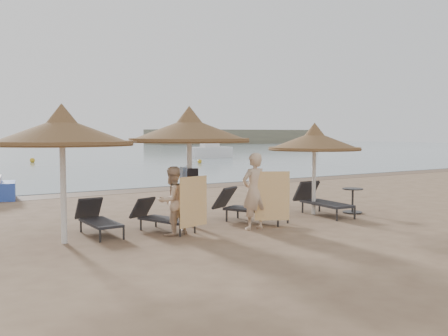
# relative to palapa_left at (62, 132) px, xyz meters

# --- Properties ---
(ground) EXTENTS (160.00, 160.00, 0.00)m
(ground) POSITION_rel_palapa_left_xyz_m (2.77, -1.34, -2.29)
(ground) COLOR #896B51
(ground) RESTS_ON ground
(wet_sand_strip) EXTENTS (200.00, 1.60, 0.01)m
(wet_sand_strip) POSITION_rel_palapa_left_xyz_m (2.77, 8.06, -2.29)
(wet_sand_strip) COLOR brown
(wet_sand_strip) RESTS_ON ground
(palapa_left) EXTENTS (2.90, 2.90, 2.88)m
(palapa_left) POSITION_rel_palapa_left_xyz_m (0.00, 0.00, 0.00)
(palapa_left) COLOR white
(palapa_left) RESTS_ON ground
(palapa_center) EXTENTS (2.96, 2.96, 2.93)m
(palapa_center) POSITION_rel_palapa_left_xyz_m (3.10, 0.28, 0.04)
(palapa_center) COLOR white
(palapa_center) RESTS_ON ground
(palapa_right) EXTENTS (2.59, 2.59, 2.56)m
(palapa_right) POSITION_rel_palapa_left_xyz_m (6.89, -0.02, -0.25)
(palapa_right) COLOR white
(palapa_right) RESTS_ON ground
(lounger_far_left) EXTENTS (0.59, 1.73, 0.77)m
(lounger_far_left) POSITION_rel_palapa_left_xyz_m (0.89, 0.61, -1.95)
(lounger_far_left) COLOR #2A2A2B
(lounger_far_left) RESTS_ON ground
(lounger_near_left) EXTENTS (1.07, 1.73, 0.74)m
(lounger_near_left) POSITION_rel_palapa_left_xyz_m (2.24, 0.20, -1.96)
(lounger_near_left) COLOR #2A2A2B
(lounger_near_left) RESTS_ON ground
(lounger_near_right) EXTENTS (1.41, 2.01, 0.86)m
(lounger_near_right) POSITION_rel_palapa_left_xyz_m (4.64, 0.08, -1.90)
(lounger_near_right) COLOR #2A2A2B
(lounger_near_right) RESTS_ON ground
(lounger_far_right) EXTENTS (0.86, 2.05, 0.89)m
(lounger_far_right) POSITION_rel_palapa_left_xyz_m (7.05, -0.13, -1.89)
(lounger_far_right) COLOR #2A2A2B
(lounger_far_right) RESTS_ON ground
(side_table) EXTENTS (0.58, 0.58, 0.70)m
(side_table) POSITION_rel_palapa_left_xyz_m (7.97, -0.46, -1.96)
(side_table) COLOR #2A2A2B
(side_table) RESTS_ON ground
(person_left) EXTENTS (0.92, 0.71, 1.78)m
(person_left) POSITION_rel_palapa_left_xyz_m (2.25, -0.46, -1.40)
(person_left) COLOR #D0AD8B
(person_left) RESTS_ON ground
(person_right) EXTENTS (1.00, 0.69, 2.10)m
(person_right) POSITION_rel_palapa_left_xyz_m (4.16, -0.92, -1.24)
(person_right) COLOR #D0AD8B
(person_right) RESTS_ON ground
(towel_left) EXTENTS (0.78, 0.20, 1.11)m
(towel_left) POSITION_rel_palapa_left_xyz_m (2.60, -0.81, -1.52)
(towel_left) COLOR orange
(towel_left) RESTS_ON ground
(towel_right) EXTENTS (0.74, 0.40, 1.16)m
(towel_right) POSITION_rel_palapa_left_xyz_m (4.51, -1.17, -1.49)
(towel_right) COLOR orange
(towel_right) RESTS_ON ground
(bag_patterned) EXTENTS (0.31, 0.13, 0.38)m
(bag_patterned) POSITION_rel_palapa_left_xyz_m (3.10, 0.46, -1.03)
(bag_patterned) COLOR white
(bag_patterned) RESTS_ON ground
(bag_dark) EXTENTS (0.27, 0.17, 0.37)m
(bag_dark) POSITION_rel_palapa_left_xyz_m (3.10, 0.12, -1.05)
(bag_dark) COLOR black
(bag_dark) RESTS_ON ground
(buoy_mid) EXTENTS (0.38, 0.38, 0.38)m
(buoy_mid) POSITION_rel_palapa_left_xyz_m (5.49, 29.56, -2.10)
(buoy_mid) COLOR gold
(buoy_mid) RESTS_ON ground
(buoy_right) EXTENTS (0.32, 0.32, 0.32)m
(buoy_right) POSITION_rel_palapa_left_xyz_m (15.79, 21.86, -2.13)
(buoy_right) COLOR gold
(buoy_right) RESTS_ON ground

